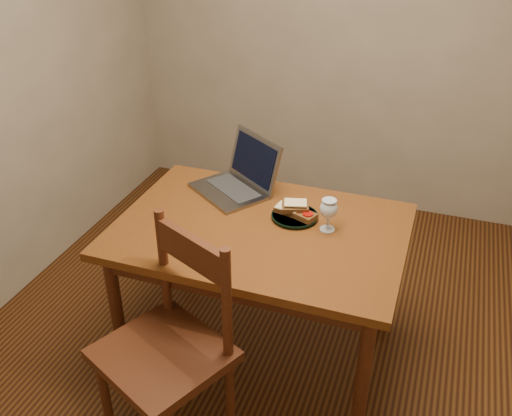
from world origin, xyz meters
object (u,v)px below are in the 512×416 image
(chair, at_px, (167,340))
(plate, at_px, (295,216))
(milk_glass, at_px, (328,215))
(laptop, at_px, (241,176))
(table, at_px, (260,243))

(chair, relative_size, plate, 2.81)
(milk_glass, distance_m, laptop, 0.56)
(table, distance_m, plate, 0.20)
(chair, bearing_deg, table, 98.82)
(table, height_order, plate, plate)
(table, distance_m, chair, 0.64)
(laptop, bearing_deg, plate, 5.96)
(table, bearing_deg, milk_glass, 15.33)
(table, bearing_deg, plate, 45.33)
(chair, bearing_deg, milk_glass, 80.76)
(plate, relative_size, milk_glass, 1.40)
(table, height_order, chair, chair)
(table, relative_size, laptop, 2.67)
(milk_glass, bearing_deg, plate, 164.14)
(chair, relative_size, laptop, 1.26)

